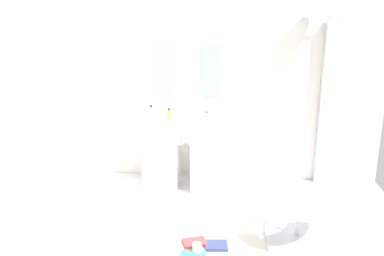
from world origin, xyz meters
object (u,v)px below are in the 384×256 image
Objects in this scene: lounge_chair at (298,207)px; coffee_mug at (197,249)px; shower_column at (325,99)px; towel_rack at (46,165)px; soap_bottle_grey at (151,113)px; pedestal_sink_left at (161,149)px; magazine_red at (195,242)px; soap_bottle_white at (207,118)px; soap_bottle_amber at (169,115)px; pedestal_sink_right at (208,150)px; magazine_navy at (216,245)px.

lounge_chair reaches higher than coffee_mug.
shower_column reaches higher than lounge_chair.
towel_rack is 1.30m from soap_bottle_grey.
pedestal_sink_left is 4.64× the size of magazine_red.
soap_bottle_grey is at bearing 44.85° from towel_rack.
soap_bottle_grey is at bearing 97.66° from magazine_red.
shower_column is 3.26m from towel_rack.
towel_rack is 1.77m from soap_bottle_white.
soap_bottle_amber reaches higher than lounge_chair.
soap_bottle_white is (-0.01, -0.19, 0.45)m from pedestal_sink_right.
magazine_red is 0.17m from coffee_mug.
soap_bottle_grey is (-0.66, -0.10, 0.47)m from pedestal_sink_right.
magazine_navy is 1.56× the size of soap_bottle_white.
pedestal_sink_left is 7.41× the size of soap_bottle_white.
coffee_mug reaches higher than magazine_navy.
pedestal_sink_left is 1.57m from magazine_navy.
pedestal_sink_right is 1.37m from magazine_red.
coffee_mug is at bearing -146.92° from magazine_navy.
shower_column reaches higher than soap_bottle_white.
coffee_mug is 0.77× the size of soap_bottle_white.
magazine_red is at bearing 102.96° from coffee_mug.
shower_column is at bearing 11.68° from soap_bottle_grey.
pedestal_sink_left is at bearing 140.22° from soap_bottle_amber.
soap_bottle_grey reaches higher than magazine_red.
soap_bottle_white is at bearing -11.78° from soap_bottle_amber.
pedestal_sink_left is 1.60m from coffee_mug.
shower_column is 1.90m from soap_bottle_amber.
pedestal_sink_right is 1.85m from towel_rack.
soap_bottle_white is (-0.00, 1.26, 0.88)m from coffee_mug.
magazine_red is at bearing -11.10° from towel_rack.
shower_column is at bearing 13.18° from pedestal_sink_right.
soap_bottle_amber is at bearing 108.14° from coffee_mug.
magazine_navy is at bearing -164.84° from lounge_chair.
shower_column is 11.98× the size of soap_bottle_grey.
towel_rack is at bearing -140.95° from soap_bottle_amber.
soap_bottle_white is at bearing -18.59° from pedestal_sink_left.
towel_rack reaches higher than magazine_red.
lounge_chair is 7.91× the size of soap_bottle_amber.
magazine_navy is 1.64m from soap_bottle_amber.
soap_bottle_amber is at bearing 89.11° from magazine_red.
lounge_chair is at bearing -108.83° from shower_column.
towel_rack is 1.71m from coffee_mug.
pedestal_sink_right is 4.76× the size of magazine_navy.
soap_bottle_grey is at bearing 115.80° from coffee_mug.
shower_column is 14.77× the size of soap_bottle_amber.
pedestal_sink_left is 0.48m from soap_bottle_amber.
lounge_chair is 6.42× the size of soap_bottle_grey.
soap_bottle_amber is (-0.44, 0.09, 0.00)m from soap_bottle_white.
soap_bottle_amber is (0.21, 0.00, -0.02)m from soap_bottle_grey.
soap_bottle_grey is at bearing -178.76° from soap_bottle_amber.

